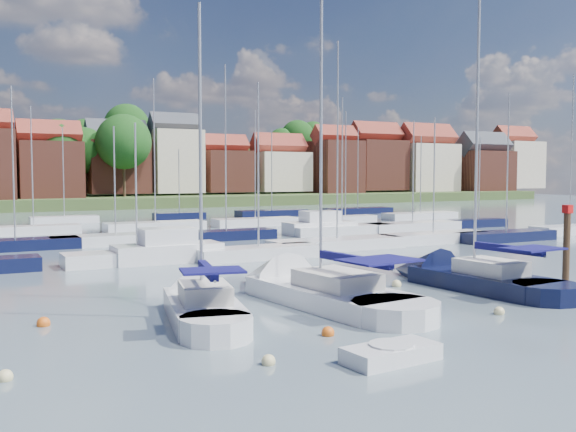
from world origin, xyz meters
TOP-DOWN VIEW (x-y plane):
  - ground at (0.00, 40.00)m, footprint 260.00×260.00m
  - sailboat_left at (-8.92, 3.99)m, footprint 4.66×10.19m
  - sailboat_centre at (-3.33, 5.21)m, footprint 4.98×13.65m
  - sailboat_navy at (5.48, 4.35)m, footprint 3.98×11.93m
  - tender at (-5.96, -4.93)m, footprint 3.16×1.67m
  - timber_piling at (11.14, 2.45)m, footprint 0.40×0.40m
  - buoy_a at (-16.62, -1.32)m, footprint 0.43×0.43m
  - buoy_b at (-9.44, -3.43)m, footprint 0.43×0.43m
  - buoy_c at (-6.01, -1.28)m, footprint 0.47×0.47m
  - buoy_d at (2.04, -1.63)m, footprint 0.44×0.44m
  - buoy_e at (2.33, 5.60)m, footprint 0.50×0.50m
  - buoy_g at (-14.83, 5.02)m, footprint 0.51×0.51m
  - buoy_h at (10.61, 6.37)m, footprint 0.49×0.49m
  - marina_field at (1.91, 35.15)m, footprint 79.62×41.41m
  - far_shore_town at (2.23, 132.67)m, footprint 212.46×90.00m

SIDE VIEW (x-z plane):
  - ground at x=0.00m, z-range 0.00..0.00m
  - buoy_a at x=-16.62m, z-range -0.22..0.22m
  - buoy_b at x=-9.44m, z-range -0.22..0.22m
  - buoy_c at x=-6.01m, z-range -0.23..0.23m
  - buoy_d at x=2.04m, z-range -0.22..0.22m
  - buoy_e at x=2.33m, z-range -0.25..0.25m
  - buoy_g at x=-14.83m, z-range -0.25..0.25m
  - buoy_h at x=10.61m, z-range -0.25..0.25m
  - tender at x=-5.96m, z-range -0.08..0.58m
  - sailboat_centre at x=-3.33m, z-range -8.67..9.37m
  - sailboat_navy at x=5.48m, z-range -7.77..8.48m
  - sailboat_left at x=-8.92m, z-range -6.38..7.10m
  - marina_field at x=1.91m, z-range -7.53..8.40m
  - timber_piling at x=11.14m, z-range -2.10..4.29m
  - far_shore_town at x=2.23m, z-range -6.53..15.74m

